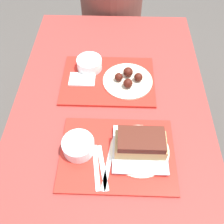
# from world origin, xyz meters

# --- Properties ---
(ground_plane) EXTENTS (12.00, 12.00, 0.00)m
(ground_plane) POSITION_xyz_m (0.00, 0.00, 0.00)
(ground_plane) COLOR #4C4742
(picnic_table) EXTENTS (0.82, 1.44, 0.78)m
(picnic_table) POSITION_xyz_m (0.00, 0.00, 0.67)
(picnic_table) COLOR maroon
(picnic_table) RESTS_ON ground_plane
(picnic_bench_far) EXTENTS (0.78, 0.28, 0.46)m
(picnic_bench_far) POSITION_xyz_m (0.00, 0.94, 0.38)
(picnic_bench_far) COLOR maroon
(picnic_bench_far) RESTS_ON ground_plane
(tray_near) EXTENTS (0.41, 0.30, 0.01)m
(tray_near) POSITION_xyz_m (0.03, -0.16, 0.78)
(tray_near) COLOR red
(tray_near) RESTS_ON picnic_table
(tray_far) EXTENTS (0.41, 0.30, 0.01)m
(tray_far) POSITION_xyz_m (-0.02, 0.20, 0.78)
(tray_far) COLOR red
(tray_far) RESTS_ON picnic_table
(bowl_coleslaw_near) EXTENTS (0.11, 0.11, 0.05)m
(bowl_coleslaw_near) POSITION_xyz_m (-0.11, -0.15, 0.82)
(bowl_coleslaw_near) COLOR white
(bowl_coleslaw_near) RESTS_ON tray_near
(brisket_sandwich_plate) EXTENTS (0.21, 0.21, 0.09)m
(brisket_sandwich_plate) POSITION_xyz_m (0.11, -0.15, 0.83)
(brisket_sandwich_plate) COLOR beige
(brisket_sandwich_plate) RESTS_ON tray_near
(plastic_fork_near) EXTENTS (0.05, 0.17, 0.00)m
(plastic_fork_near) POSITION_xyz_m (-0.02, -0.22, 0.79)
(plastic_fork_near) COLOR white
(plastic_fork_near) RESTS_ON tray_near
(plastic_knife_near) EXTENTS (0.04, 0.17, 0.00)m
(plastic_knife_near) POSITION_xyz_m (0.00, -0.22, 0.79)
(plastic_knife_near) COLOR white
(plastic_knife_near) RESTS_ON tray_near
(plastic_spoon_near) EXTENTS (0.04, 0.17, 0.00)m
(plastic_spoon_near) POSITION_xyz_m (-0.04, -0.22, 0.79)
(plastic_spoon_near) COLOR white
(plastic_spoon_near) RESTS_ON tray_near
(condiment_packet) EXTENTS (0.04, 0.03, 0.01)m
(condiment_packet) POSITION_xyz_m (0.04, -0.10, 0.79)
(condiment_packet) COLOR #A59E93
(condiment_packet) RESTS_ON tray_near
(bowl_coleslaw_far) EXTENTS (0.11, 0.11, 0.05)m
(bowl_coleslaw_far) POSITION_xyz_m (-0.10, 0.27, 0.82)
(bowl_coleslaw_far) COLOR white
(bowl_coleslaw_far) RESTS_ON tray_far
(wings_plate_far) EXTENTS (0.22, 0.22, 0.05)m
(wings_plate_far) POSITION_xyz_m (0.07, 0.19, 0.80)
(wings_plate_far) COLOR beige
(wings_plate_far) RESTS_ON tray_far
(napkin_far) EXTENTS (0.11, 0.08, 0.01)m
(napkin_far) POSITION_xyz_m (-0.13, 0.20, 0.79)
(napkin_far) COLOR white
(napkin_far) RESTS_ON tray_far
(person_seated_across) EXTENTS (0.39, 0.39, 0.69)m
(person_seated_across) POSITION_xyz_m (-0.03, 0.94, 0.74)
(person_seated_across) COLOR brown
(person_seated_across) RESTS_ON picnic_bench_far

